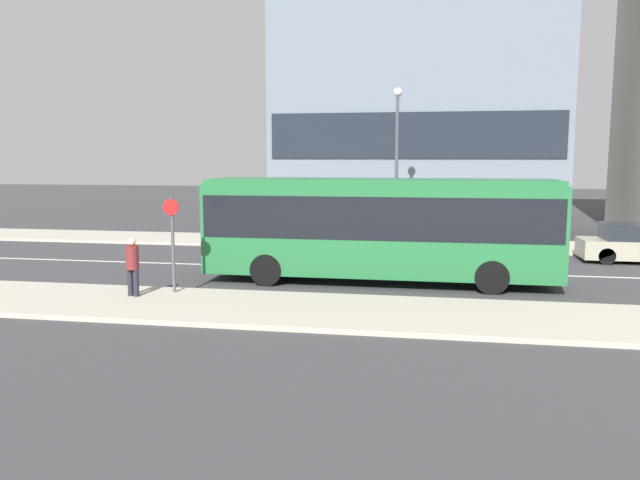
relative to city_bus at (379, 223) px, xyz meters
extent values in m
plane|color=#3A3A3D|center=(-2.24, 2.05, -1.82)|extent=(120.00, 120.00, 0.00)
cube|color=#B2A899|center=(-2.24, -4.20, -1.76)|extent=(44.00, 3.50, 0.13)
cube|color=#B2A899|center=(-2.24, 8.30, -1.76)|extent=(44.00, 3.50, 0.13)
cube|color=silver|center=(-2.24, 2.05, -1.82)|extent=(41.80, 0.16, 0.01)
cube|color=slate|center=(0.67, 14.16, 7.02)|extent=(14.57, 5.23, 17.69)
cube|color=#1E232D|center=(0.67, 11.52, 3.04)|extent=(13.99, 0.08, 2.20)
cube|color=#236B38|center=(0.01, 0.00, -0.16)|extent=(10.53, 2.54, 2.71)
cube|color=black|center=(0.01, 0.00, 0.25)|extent=(10.32, 2.57, 1.25)
cube|color=#236B38|center=(0.01, 0.00, 1.27)|extent=(10.38, 2.34, 0.14)
cube|color=black|center=(-5.28, 0.00, 0.09)|extent=(0.05, 2.24, 1.63)
cube|color=yellow|center=(-5.28, 0.00, 0.99)|extent=(0.04, 1.78, 0.32)
cylinder|color=black|center=(-3.26, -1.16, -1.34)|extent=(0.96, 0.28, 0.96)
cylinder|color=black|center=(-3.26, 1.16, -1.34)|extent=(0.96, 0.28, 0.96)
cylinder|color=black|center=(3.28, -1.16, -1.34)|extent=(0.96, 0.28, 0.96)
cylinder|color=black|center=(3.28, 1.16, -1.34)|extent=(0.96, 0.28, 0.96)
cube|color=#A39E84|center=(9.03, 5.33, -1.34)|extent=(4.00, 1.70, 0.68)
cube|color=#21262B|center=(8.91, 5.33, -0.70)|extent=(2.20, 1.49, 0.59)
cylinder|color=black|center=(7.79, 4.58, -1.52)|extent=(0.60, 0.18, 0.60)
cylinder|color=black|center=(7.79, 6.09, -1.52)|extent=(0.60, 0.18, 0.60)
cylinder|color=#23232D|center=(-6.34, -3.69, -1.33)|extent=(0.15, 0.15, 0.73)
cylinder|color=#23232D|center=(-6.15, -3.75, -1.33)|extent=(0.15, 0.15, 0.73)
cylinder|color=maroon|center=(-6.24, -3.72, -0.65)|extent=(0.34, 0.34, 0.63)
sphere|color=beige|center=(-6.24, -3.72, -0.23)|extent=(0.21, 0.21, 0.21)
cylinder|color=#4C4C51|center=(-5.37, -3.06, -0.38)|extent=(0.09, 0.09, 2.62)
cylinder|color=red|center=(-5.37, -3.12, 0.66)|extent=(0.44, 0.03, 0.44)
cylinder|color=#4C4C51|center=(0.10, 7.16, 1.41)|extent=(0.14, 0.14, 6.21)
sphere|color=silver|center=(0.10, 7.16, 4.63)|extent=(0.36, 0.36, 0.36)
camera|label=1|loc=(1.55, -18.93, 1.98)|focal=35.00mm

